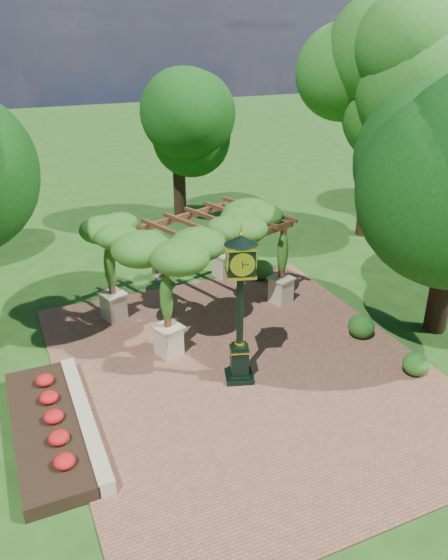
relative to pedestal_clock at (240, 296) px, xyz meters
name	(u,v)px	position (x,y,z in m)	size (l,w,h in m)	color
ground	(262,390)	(0.34, -0.70, -2.57)	(120.00, 120.00, 0.00)	#1E4714
brick_plaza	(245,370)	(0.34, 0.30, -2.55)	(10.00, 12.00, 0.04)	brown
border_wall	(85,418)	(-4.26, -0.20, -2.37)	(0.35, 5.00, 0.40)	#C6B793
flower_bed	(47,429)	(-5.16, -0.20, -2.39)	(1.50, 5.00, 0.36)	red
pedestal_clock	(240,296)	(0.00, 0.00, 0.00)	(1.06, 1.06, 4.29)	black
pergola	(198,229)	(0.47, 4.16, 0.39)	(6.56, 5.22, 3.60)	#C7BA94
sundial	(162,269)	(0.07, 7.08, -2.13)	(0.64, 0.64, 1.00)	gray
shrub_front	(416,364)	(4.57, -1.79, -2.21)	(0.72, 0.72, 0.65)	#235E1A
shrub_mid	(361,326)	(4.42, 0.48, -2.16)	(0.81, 0.81, 0.73)	#1D4F16
shrub_back	(262,270)	(3.58, 5.54, -2.15)	(0.83, 0.83, 0.75)	#275819
tree_north	(177,123)	(3.10, 13.45, 2.19)	(3.88, 3.88, 6.93)	black
tree_east_far	(381,78)	(10.27, 8.12, 4.32)	(5.13, 5.13, 10.02)	#312113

